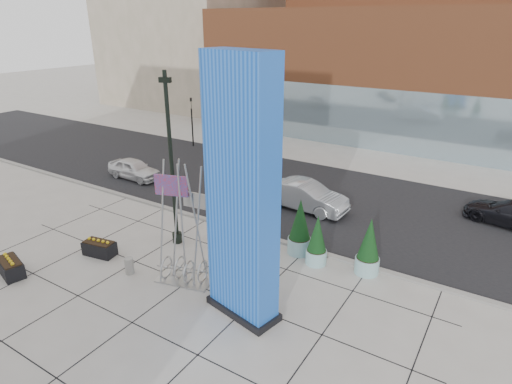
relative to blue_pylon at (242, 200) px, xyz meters
The scene contains 18 objects.
ground 6.14m from the blue_pylon, 161.35° to the left, with size 160.00×160.00×0.00m, color #9E9991.
street_asphalt 12.83m from the blue_pylon, 109.41° to the left, with size 80.00×12.00×0.02m, color black.
curb_edge 8.00m from the blue_pylon, 126.78° to the left, with size 80.00×0.30×0.12m, color gray.
tower_podium 28.53m from the blue_pylon, 96.04° to the left, with size 34.00×10.00×11.00m, color #9E532E.
tower_glass_front 23.82m from the blue_pylon, 97.26° to the left, with size 34.00×0.60×5.00m, color #8CA5B2.
blue_pylon is the anchor object (origin of this frame).
lamp_post 6.37m from the blue_pylon, 154.26° to the left, with size 0.55×0.44×8.09m.
public_art_sculpture 4.45m from the blue_pylon, behind, with size 2.48×1.63×5.19m.
concrete_bollard 6.87m from the blue_pylon, behind, with size 0.37×0.37×0.73m, color gray.
overhead_street_sign 5.29m from the blue_pylon, 128.08° to the left, with size 2.13×0.91×4.65m.
round_planter_east 6.64m from the blue_pylon, 58.78° to the left, with size 1.02×1.02×2.55m.
round_planter_mid 5.69m from the blue_pylon, 79.20° to the left, with size 0.93×0.93×2.31m.
round_planter_west 5.89m from the blue_pylon, 92.31° to the left, with size 1.07×1.07×2.68m.
box_planter_north 8.84m from the blue_pylon, behind, with size 1.56×0.97×0.80m.
box_planter_south 10.95m from the blue_pylon, 161.94° to the right, with size 1.65×1.12×0.83m.
car_white_west 16.68m from the blue_pylon, 150.56° to the left, with size 1.59×3.95×1.34m, color white.
car_silver_mid 10.42m from the blue_pylon, 102.51° to the left, with size 1.69×4.85×1.60m, color #AFB2B7.
traffic_signal 22.98m from the blue_pylon, 134.38° to the left, with size 0.15×0.18×4.10m.
Camera 1 is at (11.31, -12.14, 10.00)m, focal length 30.00 mm.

